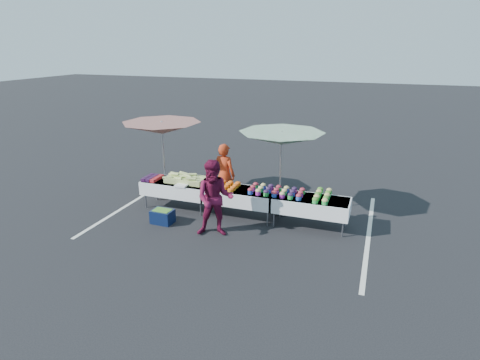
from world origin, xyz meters
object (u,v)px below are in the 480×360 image
(table_center, at_px, (240,195))
(table_right, at_px, (310,205))
(storage_bin, at_px, (163,216))
(table_left, at_px, (177,187))
(umbrella_right, at_px, (282,139))
(vendor, at_px, (224,174))
(umbrella_left, at_px, (162,129))
(customer, at_px, (215,199))

(table_center, relative_size, table_right, 1.00)
(storage_bin, bearing_deg, table_center, 32.70)
(table_center, height_order, storage_bin, table_center)
(table_left, height_order, umbrella_right, umbrella_right)
(table_right, relative_size, vendor, 1.08)
(table_left, bearing_deg, umbrella_left, 140.32)
(table_right, bearing_deg, umbrella_right, 147.68)
(umbrella_left, bearing_deg, storage_bin, -62.99)
(table_center, bearing_deg, table_left, 180.00)
(umbrella_left, bearing_deg, table_right, -7.69)
(umbrella_left, bearing_deg, table_left, -39.68)
(table_right, bearing_deg, table_left, 180.00)
(customer, relative_size, storage_bin, 3.34)
(vendor, distance_m, umbrella_right, 1.96)
(table_right, distance_m, customer, 2.33)
(table_right, bearing_deg, table_center, 180.00)
(table_left, distance_m, umbrella_right, 3.10)
(table_center, bearing_deg, table_right, 0.00)
(table_center, distance_m, umbrella_right, 1.77)
(table_center, bearing_deg, customer, -99.42)
(table_left, relative_size, vendor, 1.08)
(vendor, xyz_separation_m, customer, (0.50, -1.84, 0.04))
(table_right, height_order, storage_bin, table_right)
(table_left, bearing_deg, table_center, 0.00)
(table_left, xyz_separation_m, table_center, (1.80, 0.00, 0.00))
(umbrella_left, bearing_deg, umbrella_right, -0.15)
(storage_bin, bearing_deg, table_left, 98.09)
(table_right, bearing_deg, umbrella_left, 172.31)
(table_left, relative_size, table_right, 1.00)
(customer, relative_size, umbrella_left, 0.65)
(storage_bin, bearing_deg, table_right, 17.97)
(vendor, relative_size, umbrella_left, 0.62)
(vendor, bearing_deg, table_left, 40.52)
(umbrella_right, bearing_deg, storage_bin, -148.56)
(table_center, distance_m, storage_bin, 2.01)
(customer, bearing_deg, umbrella_left, 125.62)
(storage_bin, bearing_deg, umbrella_right, 33.28)
(table_left, height_order, table_right, same)
(table_left, distance_m, table_right, 3.60)
(umbrella_left, bearing_deg, customer, -37.09)
(table_left, height_order, umbrella_left, umbrella_left)
(customer, height_order, storage_bin, customer)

